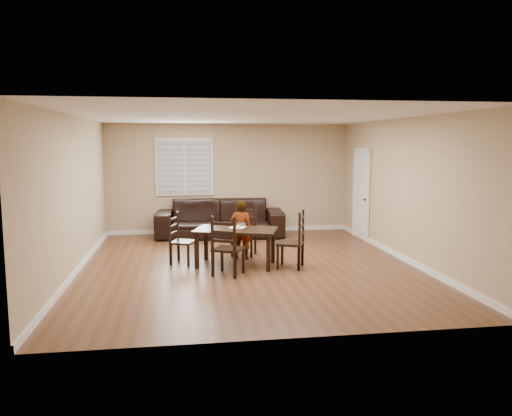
{
  "coord_description": "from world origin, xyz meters",
  "views": [
    {
      "loc": [
        -1.18,
        -8.87,
        2.23
      ],
      "look_at": [
        0.22,
        0.44,
        1.0
      ],
      "focal_mm": 35.0,
      "sensor_mm": 36.0,
      "label": 1
    }
  ],
  "objects_px": {
    "donut": "(238,226)",
    "chair_far": "(225,249)",
    "dining_table": "(236,234)",
    "chair_left": "(177,241)",
    "sofa": "(220,218)",
    "chair_near": "(245,232)",
    "child": "(241,230)",
    "chair_right": "(297,242)"
  },
  "relations": [
    {
      "from": "donut",
      "to": "chair_far",
      "type": "bearing_deg",
      "value": -110.1
    },
    {
      "from": "dining_table",
      "to": "chair_left",
      "type": "bearing_deg",
      "value": 179.5
    },
    {
      "from": "dining_table",
      "to": "sofa",
      "type": "bearing_deg",
      "value": 108.73
    },
    {
      "from": "chair_near",
      "to": "chair_left",
      "type": "relative_size",
      "value": 1.06
    },
    {
      "from": "dining_table",
      "to": "chair_left",
      "type": "height_order",
      "value": "chair_left"
    },
    {
      "from": "chair_near",
      "to": "sofa",
      "type": "xyz_separation_m",
      "value": [
        -0.35,
        2.03,
        -0.01
      ]
    },
    {
      "from": "chair_far",
      "to": "chair_left",
      "type": "distance_m",
      "value": 1.35
    },
    {
      "from": "child",
      "to": "donut",
      "type": "bearing_deg",
      "value": 92.33
    },
    {
      "from": "chair_left",
      "to": "donut",
      "type": "height_order",
      "value": "chair_left"
    },
    {
      "from": "chair_right",
      "to": "chair_far",
      "type": "bearing_deg",
      "value": -50.68
    },
    {
      "from": "dining_table",
      "to": "chair_left",
      "type": "relative_size",
      "value": 1.73
    },
    {
      "from": "dining_table",
      "to": "sofa",
      "type": "height_order",
      "value": "sofa"
    },
    {
      "from": "chair_left",
      "to": "sofa",
      "type": "xyz_separation_m",
      "value": [
        0.99,
        2.58,
        0.01
      ]
    },
    {
      "from": "chair_right",
      "to": "sofa",
      "type": "height_order",
      "value": "chair_right"
    },
    {
      "from": "chair_far",
      "to": "sofa",
      "type": "height_order",
      "value": "chair_far"
    },
    {
      "from": "chair_left",
      "to": "child",
      "type": "height_order",
      "value": "child"
    },
    {
      "from": "chair_far",
      "to": "chair_right",
      "type": "height_order",
      "value": "chair_right"
    },
    {
      "from": "dining_table",
      "to": "chair_left",
      "type": "distance_m",
      "value": 1.12
    },
    {
      "from": "chair_near",
      "to": "child",
      "type": "relative_size",
      "value": 0.87
    },
    {
      "from": "chair_near",
      "to": "chair_right",
      "type": "distance_m",
      "value": 1.46
    },
    {
      "from": "chair_far",
      "to": "child",
      "type": "bearing_deg",
      "value": -79.58
    },
    {
      "from": "chair_far",
      "to": "chair_right",
      "type": "distance_m",
      "value": 1.38
    },
    {
      "from": "chair_far",
      "to": "child",
      "type": "distance_m",
      "value": 1.31
    },
    {
      "from": "dining_table",
      "to": "chair_right",
      "type": "xyz_separation_m",
      "value": [
        1.07,
        -0.35,
        -0.12
      ]
    },
    {
      "from": "child",
      "to": "sofa",
      "type": "bearing_deg",
      "value": -67.81
    },
    {
      "from": "child",
      "to": "chair_near",
      "type": "bearing_deg",
      "value": -91.42
    },
    {
      "from": "chair_far",
      "to": "chair_left",
      "type": "relative_size",
      "value": 1.09
    },
    {
      "from": "chair_near",
      "to": "donut",
      "type": "relative_size",
      "value": 9.1
    },
    {
      "from": "chair_right",
      "to": "donut",
      "type": "bearing_deg",
      "value": -93.64
    },
    {
      "from": "chair_far",
      "to": "sofa",
      "type": "distance_m",
      "value": 3.67
    },
    {
      "from": "chair_far",
      "to": "sofa",
      "type": "relative_size",
      "value": 0.34
    },
    {
      "from": "chair_left",
      "to": "chair_right",
      "type": "distance_m",
      "value": 2.23
    },
    {
      "from": "chair_far",
      "to": "chair_right",
      "type": "bearing_deg",
      "value": -134.52
    },
    {
      "from": "chair_far",
      "to": "donut",
      "type": "xyz_separation_m",
      "value": [
        0.33,
        0.89,
        0.24
      ]
    },
    {
      "from": "chair_left",
      "to": "sofa",
      "type": "relative_size",
      "value": 0.31
    },
    {
      "from": "chair_left",
      "to": "donut",
      "type": "bearing_deg",
      "value": -77.45
    },
    {
      "from": "chair_near",
      "to": "chair_right",
      "type": "bearing_deg",
      "value": -37.34
    },
    {
      "from": "donut",
      "to": "chair_left",
      "type": "bearing_deg",
      "value": 170.25
    },
    {
      "from": "chair_far",
      "to": "chair_near",
      "type": "bearing_deg",
      "value": -79.53
    },
    {
      "from": "dining_table",
      "to": "chair_near",
      "type": "xyz_separation_m",
      "value": [
        0.29,
        0.89,
        -0.14
      ]
    },
    {
      "from": "donut",
      "to": "sofa",
      "type": "bearing_deg",
      "value": 92.68
    },
    {
      "from": "donut",
      "to": "child",
      "type": "bearing_deg",
      "value": 75.37
    }
  ]
}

